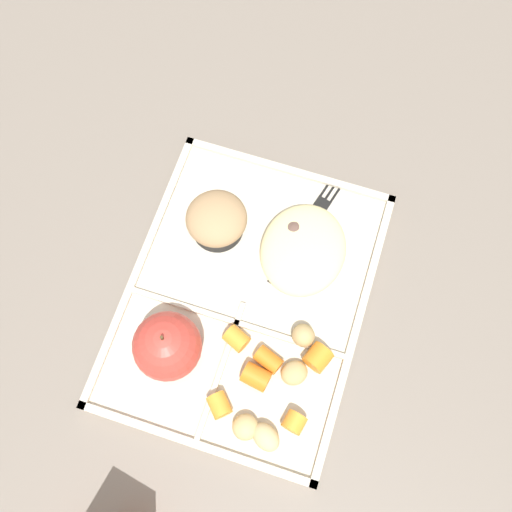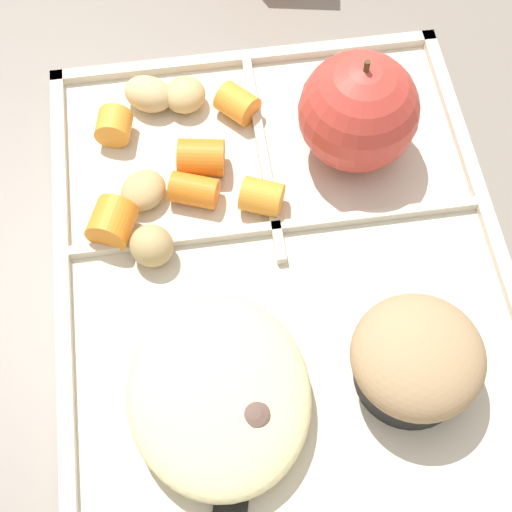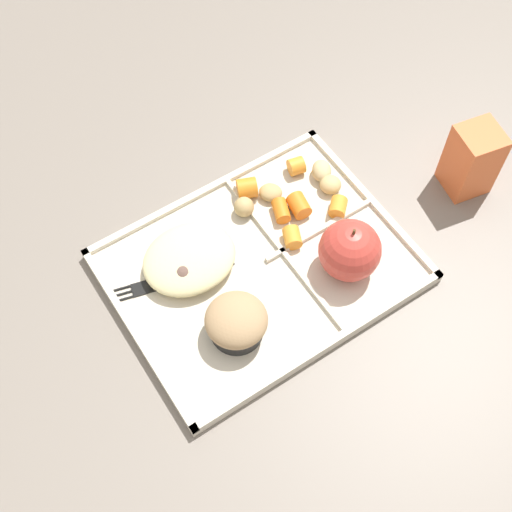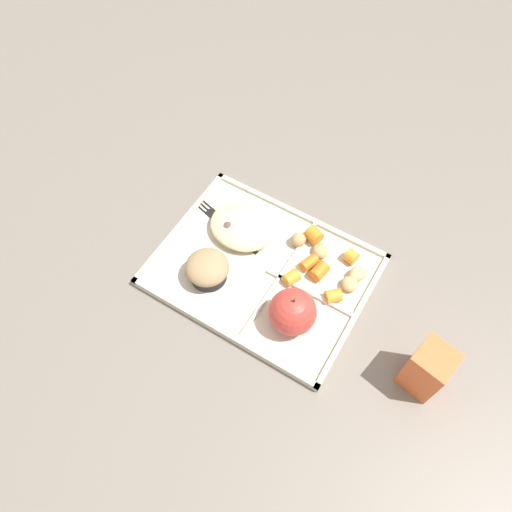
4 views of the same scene
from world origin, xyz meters
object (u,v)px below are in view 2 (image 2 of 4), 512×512
bran_muffin (416,361)px  lunch_tray (284,279)px  green_apple (359,112)px  plastic_fork (235,470)px

bran_muffin → lunch_tray: bearing=-140.8°
lunch_tray → green_apple: size_ratio=4.28×
lunch_tray → green_apple: bearing=145.7°
lunch_tray → green_apple: (-0.09, 0.06, 0.04)m
lunch_tray → bran_muffin: 0.10m
plastic_fork → green_apple: bearing=152.5°
plastic_fork → bran_muffin: bearing=110.5°
green_apple → plastic_fork: bearing=-27.5°
green_apple → plastic_fork: 0.24m
green_apple → plastic_fork: green_apple is taller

